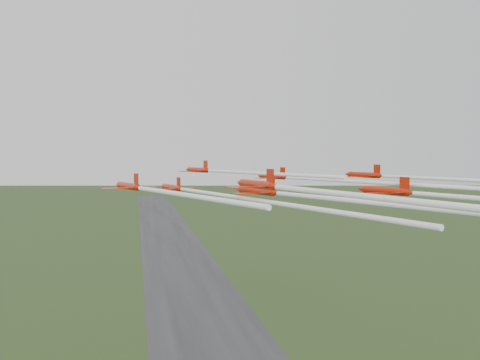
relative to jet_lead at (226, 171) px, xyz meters
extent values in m
cube|color=#303032|center=(4.57, 188.28, -52.76)|extent=(38.00, 900.00, 0.04)
cylinder|color=#B21C06|center=(-4.24, 11.38, 0.03)|extent=(3.95, 8.24, 1.09)
cone|color=#B21C06|center=(-6.02, 16.14, 0.03)|extent=(1.64, 2.04, 1.09)
cone|color=#B21C06|center=(-2.57, 6.89, 0.03)|extent=(1.34, 1.46, 0.99)
ellipsoid|color=black|center=(-4.93, 13.23, 0.42)|extent=(0.72, 1.02, 0.32)
cube|color=#B21C06|center=(-3.97, 10.64, -0.22)|extent=(9.04, 5.44, 0.10)
cube|color=#B21C06|center=(-2.90, 7.77, 0.03)|extent=(4.11, 2.49, 0.08)
cube|color=#B21C06|center=(-2.97, 7.96, 1.11)|extent=(0.71, 1.70, 1.97)
cylinder|color=white|center=(4.79, -12.85, -0.02)|extent=(14.90, 38.68, 0.59)
cylinder|color=#B21C06|center=(-10.85, -3.43, -2.83)|extent=(3.37, 8.14, 1.06)
cone|color=#B21C06|center=(-12.28, 1.32, -2.83)|extent=(1.51, 1.96, 1.06)
cone|color=#B21C06|center=(-9.51, -7.90, -2.83)|extent=(1.26, 1.38, 0.96)
ellipsoid|color=black|center=(-11.41, -1.58, -2.44)|extent=(0.65, 0.99, 0.31)
cube|color=#B21C06|center=(-10.63, -4.17, -3.07)|extent=(8.83, 4.84, 0.10)
cube|color=#B21C06|center=(-9.77, -7.02, -2.83)|extent=(4.02, 2.22, 0.08)
cube|color=#B21C06|center=(-9.83, -6.84, -1.77)|extent=(0.59, 1.69, 1.93)
cylinder|color=white|center=(-0.98, -36.23, -2.88)|extent=(17.31, 55.81, 0.58)
cylinder|color=#B21C06|center=(10.36, 2.94, -1.19)|extent=(3.79, 7.85, 1.04)
cone|color=#B21C06|center=(8.65, 7.47, -1.19)|extent=(1.57, 1.95, 1.04)
cone|color=#B21C06|center=(11.97, -1.33, -1.19)|extent=(1.28, 1.39, 0.94)
ellipsoid|color=black|center=(9.70, 4.70, -0.81)|extent=(0.69, 0.98, 0.30)
cube|color=#B21C06|center=(10.63, 2.23, -1.43)|extent=(8.61, 5.21, 0.09)
cube|color=#B21C06|center=(11.66, -0.50, -1.19)|extent=(3.92, 2.38, 0.08)
cube|color=#B21C06|center=(11.59, -0.32, -0.15)|extent=(0.69, 1.62, 1.88)
cylinder|color=white|center=(20.79, -24.75, -1.24)|extent=(17.81, 46.06, 0.56)
cylinder|color=#B21C06|center=(-18.58, -23.77, -1.37)|extent=(3.63, 7.86, 1.03)
cone|color=#B21C06|center=(-20.19, -19.22, -1.37)|extent=(1.53, 1.93, 1.03)
cone|color=#B21C06|center=(-17.07, -28.05, -1.37)|extent=(1.26, 1.37, 0.94)
ellipsoid|color=black|center=(-19.21, -22.00, -0.99)|extent=(0.67, 0.97, 0.30)
cube|color=#B21C06|center=(-18.33, -24.47, -1.60)|extent=(8.59, 5.05, 0.09)
cube|color=#B21C06|center=(-17.36, -27.21, -1.37)|extent=(3.91, 2.31, 0.07)
cube|color=#B21C06|center=(-17.43, -27.04, -0.34)|extent=(0.65, 1.62, 1.87)
cylinder|color=white|center=(-11.50, -43.80, -1.42)|extent=(11.31, 30.71, 0.56)
cylinder|color=#B21C06|center=(2.59, -16.30, -2.83)|extent=(4.61, 9.30, 1.23)
cone|color=#B21C06|center=(0.49, -10.94, -2.83)|extent=(1.88, 2.32, 1.23)
cone|color=#B21C06|center=(4.57, -21.35, -2.83)|extent=(1.53, 1.66, 1.12)
ellipsoid|color=black|center=(1.77, -14.22, -2.38)|extent=(0.82, 1.16, 0.36)
cube|color=#B21C06|center=(2.92, -17.14, -3.11)|extent=(10.22, 6.30, 0.11)
cube|color=#B21C06|center=(4.18, -20.36, -2.83)|extent=(4.65, 2.88, 0.09)
cube|color=#B21C06|center=(4.10, -20.15, -1.60)|extent=(0.84, 1.91, 2.24)
cylinder|color=white|center=(11.77, -39.74, -2.89)|extent=(14.59, 35.87, 0.67)
cylinder|color=#B21C06|center=(26.75, -5.55, -0.67)|extent=(3.42, 8.50, 1.10)
cone|color=#B21C06|center=(25.33, -0.58, -0.67)|extent=(1.56, 2.04, 1.10)
cone|color=#B21C06|center=(28.10, -10.22, -0.67)|extent=(1.30, 1.43, 1.00)
ellipsoid|color=black|center=(26.20, -3.62, -0.27)|extent=(0.67, 1.03, 0.32)
cube|color=#B21C06|center=(26.98, -6.32, -0.92)|extent=(9.20, 4.95, 0.10)
cube|color=#B21C06|center=(27.84, -9.31, -0.67)|extent=(4.19, 2.27, 0.08)
cube|color=#B21C06|center=(27.78, -9.12, 0.43)|extent=(0.60, 1.76, 2.01)
cylinder|color=white|center=(32.74, -26.33, -0.72)|extent=(9.55, 31.32, 0.60)
cylinder|color=#B21C06|center=(-1.25, -32.90, -0.82)|extent=(3.33, 8.98, 1.16)
cone|color=#B21C06|center=(-2.59, -27.63, -0.82)|extent=(1.59, 2.13, 1.16)
cone|color=#B21C06|center=(0.01, -37.85, -0.82)|extent=(1.33, 1.49, 1.05)
ellipsoid|color=black|center=(-1.77, -30.85, -0.40)|extent=(0.68, 1.08, 0.34)
cube|color=#B21C06|center=(-1.05, -33.71, -1.08)|extent=(9.67, 4.94, 0.11)
cube|color=#B21C06|center=(-0.24, -36.88, -0.82)|extent=(4.40, 2.26, 0.08)
cube|color=#B21C06|center=(-0.29, -36.68, 0.34)|extent=(0.57, 1.87, 2.11)
cylinder|color=white|center=(5.66, -60.13, -0.87)|extent=(11.63, 43.58, 0.63)
cylinder|color=#B21C06|center=(20.47, -27.34, -2.30)|extent=(3.93, 9.07, 1.18)
cone|color=#B21C06|center=(18.77, -22.07, -2.30)|extent=(1.72, 2.21, 1.18)
cone|color=#B21C06|center=(22.07, -32.31, -2.30)|extent=(1.42, 1.56, 1.08)
ellipsoid|color=black|center=(19.81, -25.29, -1.87)|extent=(0.74, 1.11, 0.34)
cube|color=#B21C06|center=(20.74, -28.16, -2.57)|extent=(9.87, 5.57, 0.11)
cube|color=#B21C06|center=(21.76, -31.34, -2.30)|extent=(4.49, 2.55, 0.09)
cube|color=#B21C06|center=(21.69, -31.13, -1.12)|extent=(0.70, 1.88, 2.15)
camera|label=1|loc=(-17.52, -104.06, 3.11)|focal=40.00mm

